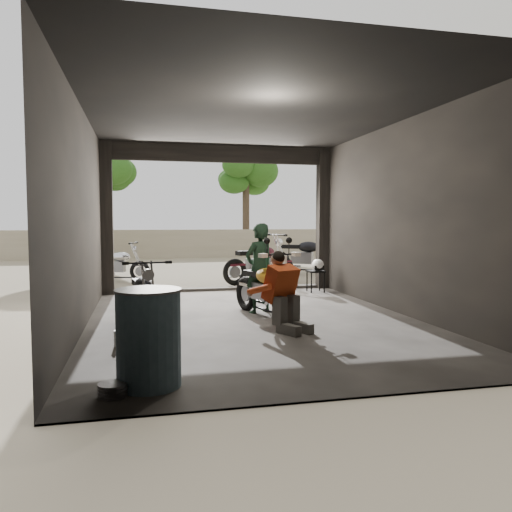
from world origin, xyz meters
name	(u,v)px	position (x,y,z in m)	size (l,w,h in m)	color
ground	(254,322)	(0.00, 0.00, 0.00)	(80.00, 80.00, 0.00)	#7A6D56
garage	(247,238)	(0.00, 0.55, 1.28)	(7.00, 7.13, 3.20)	#2D2B28
boundary_wall	(182,244)	(0.00, 14.00, 0.60)	(18.00, 0.30, 1.20)	gray
tree_left	(105,157)	(-3.00, 12.50, 3.99)	(2.20, 2.20, 5.60)	#382B1E
tree_right	(246,175)	(2.80, 14.00, 3.56)	(2.20, 2.20, 5.00)	#382B1E
main_bike	(264,284)	(0.23, 0.34, 0.54)	(0.67, 1.62, 1.08)	white
left_bike	(143,294)	(-1.67, -0.11, 0.51)	(0.62, 1.50, 1.01)	black
outside_bike_a	(117,262)	(-2.31, 5.80, 0.51)	(0.62, 1.51, 1.02)	black
outside_bike_b	(260,259)	(1.18, 4.59, 0.62)	(0.75, 1.83, 1.24)	#48111C
outside_bike_c	(304,253)	(2.92, 6.34, 0.64)	(0.78, 1.90, 1.29)	black
rider	(259,269)	(0.23, 0.65, 0.76)	(0.56, 0.36, 1.52)	black
mechanic	(286,294)	(0.27, -0.84, 0.55)	(0.56, 0.76, 1.10)	#C8481A
stool	(316,274)	(2.00, 2.77, 0.42)	(0.35, 0.35, 0.49)	black
helmet	(318,265)	(2.04, 2.73, 0.61)	(0.26, 0.27, 0.25)	white
oil_drum	(149,339)	(-1.63, -2.79, 0.46)	(0.59, 0.59, 0.92)	#446373
sign_post	(353,226)	(3.39, 3.99, 1.45)	(0.72, 0.08, 2.17)	black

